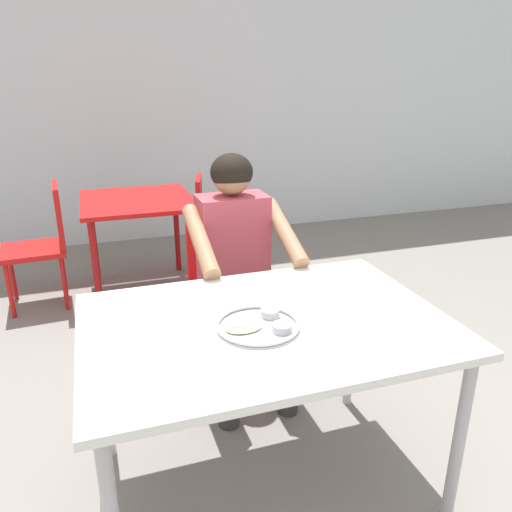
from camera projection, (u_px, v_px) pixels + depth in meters
name	position (u px, v px, depth m)	size (l,w,h in m)	color
ground_plane	(267.00, 504.00, 1.94)	(12.00, 12.00, 0.05)	slate
back_wall	(138.00, 58.00, 4.51)	(12.00, 0.12, 3.40)	silver
table_foreground	(265.00, 337.00, 1.77)	(1.27, 0.88, 0.74)	white
thali_tray	(259.00, 325.00, 1.69)	(0.29, 0.29, 0.03)	#B7BABF
chair_foreground	(227.00, 284.00, 2.69)	(0.40, 0.42, 0.83)	red
diner_foreground	(238.00, 256.00, 2.42)	(0.49, 0.55, 1.21)	#2F2F2F
table_background_red	(138.00, 211.00, 3.58)	(0.78, 0.85, 0.73)	#B71414
chair_red_left	(45.00, 238.00, 3.45)	(0.45, 0.43, 0.86)	red
chair_red_right	(215.00, 222.00, 3.85)	(0.51, 0.48, 0.83)	#A61513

